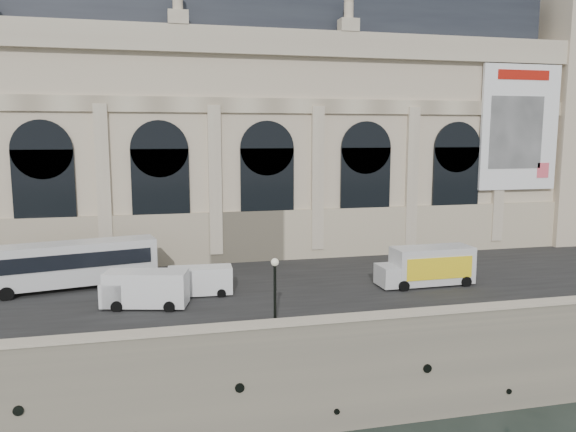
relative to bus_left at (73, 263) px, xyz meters
name	(u,v)px	position (x,y,z in m)	size (l,w,h in m)	color
ground	(396,425)	(21.08, -15.52, -8.13)	(260.00, 260.00, 0.00)	black
quay	(279,260)	(21.08, 19.48, -5.13)	(160.00, 70.00, 6.00)	gray
street	(331,278)	(21.08, -1.52, -2.10)	(160.00, 24.00, 0.06)	#2D2D2D
parapet	(395,322)	(21.08, -14.92, -1.52)	(160.00, 1.40, 1.21)	gray
museum	(233,121)	(15.10, 15.34, 11.59)	(69.00, 18.70, 29.10)	beige
clock_pavilion	(569,91)	(55.08, 12.41, 15.29)	(13.00, 14.72, 36.70)	beige
bus_left	(73,263)	(0.00, 0.00, 0.00)	(13.18, 5.26, 3.81)	silver
van_b	(141,289)	(5.43, -6.20, -0.77)	(6.34, 3.61, 2.66)	white
van_c	(196,281)	(9.44, -4.06, -0.99)	(5.12, 2.29, 2.24)	white
box_truck	(427,266)	(28.07, -5.41, -0.52)	(7.99, 2.98, 3.20)	silver
lamp_left	(275,296)	(13.66, -13.41, 0.24)	(0.49, 0.49, 4.76)	black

